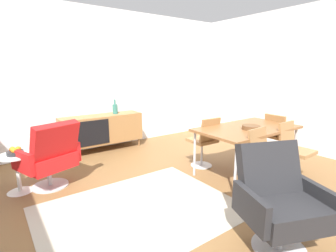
{
  "coord_description": "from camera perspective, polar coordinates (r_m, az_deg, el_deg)",
  "views": [
    {
      "loc": [
        -1.86,
        -2.45,
        1.6
      ],
      "look_at": [
        0.21,
        0.42,
        0.8
      ],
      "focal_mm": 26.8,
      "sensor_mm": 36.0,
      "label": 1
    }
  ],
  "objects": [
    {
      "name": "ground_plane",
      "position": [
        3.47,
        1.29,
        -14.83
      ],
      "size": [
        8.32,
        8.32,
        0.0
      ],
      "primitive_type": "plane",
      "color": "brown"
    },
    {
      "name": "wall_back",
      "position": [
        5.39,
        -15.83,
        10.05
      ],
      "size": [
        6.8,
        0.12,
        2.8
      ],
      "primitive_type": "cube",
      "color": "white",
      "rests_on": "ground_plane"
    },
    {
      "name": "wall_right",
      "position": [
        5.63,
        28.72,
        9.08
      ],
      "size": [
        0.12,
        5.6,
        2.8
      ],
      "primitive_type": "cube",
      "color": "white",
      "rests_on": "ground_plane"
    },
    {
      "name": "sideboard",
      "position": [
        5.21,
        -14.78,
        -0.66
      ],
      "size": [
        1.6,
        0.45,
        0.72
      ],
      "color": "olive",
      "rests_on": "ground_plane"
    },
    {
      "name": "vase_cobalt",
      "position": [
        5.25,
        -11.95,
        3.88
      ],
      "size": [
        0.11,
        0.11,
        0.3
      ],
      "color": "#337266",
      "rests_on": "sideboard"
    },
    {
      "name": "dining_table",
      "position": [
        4.03,
        17.58,
        -0.88
      ],
      "size": [
        1.6,
        0.9,
        0.74
      ],
      "color": "brown",
      "rests_on": "ground_plane"
    },
    {
      "name": "wooden_bowl_on_table",
      "position": [
        3.9,
        18.37,
        -0.3
      ],
      "size": [
        0.26,
        0.26,
        0.06
      ],
      "primitive_type": "cylinder",
      "color": "brown",
      "rests_on": "dining_table"
    },
    {
      "name": "dining_chair_front_left",
      "position": [
        3.51,
        21.17,
        -7.01
      ],
      "size": [
        0.42,
        0.44,
        0.86
      ],
      "color": "#9E7042",
      "rests_on": "ground_plane"
    },
    {
      "name": "dining_chair_far_end",
      "position": [
        4.82,
        23.75,
        -2.03
      ],
      "size": [
        0.43,
        0.41,
        0.86
      ],
      "color": "#9E7042",
      "rests_on": "ground_plane"
    },
    {
      "name": "dining_chair_front_right",
      "position": [
        4.1,
        26.59,
        -4.74
      ],
      "size": [
        0.41,
        0.43,
        0.86
      ],
      "color": "#9E7042",
      "rests_on": "ground_plane"
    },
    {
      "name": "dining_chair_back_left",
      "position": [
        4.19,
        8.34,
        -3.15
      ],
      "size": [
        0.41,
        0.43,
        0.86
      ],
      "color": "#9E7042",
      "rests_on": "ground_plane"
    },
    {
      "name": "lounge_chair_red",
      "position": [
        3.77,
        -25.29,
        -6.07
      ],
      "size": [
        0.85,
        0.81,
        0.95
      ],
      "color": "red",
      "rests_on": "ground_plane"
    },
    {
      "name": "armchair_black_shell",
      "position": [
        2.56,
        23.82,
        -14.8
      ],
      "size": [
        0.86,
        0.83,
        0.95
      ],
      "color": "#262628",
      "rests_on": "ground_plane"
    },
    {
      "name": "side_table_round",
      "position": [
        3.9,
        -31.05,
        -8.39
      ],
      "size": [
        0.44,
        0.44,
        0.52
      ],
      "color": "white",
      "rests_on": "ground_plane"
    },
    {
      "name": "fruit_bowl",
      "position": [
        3.82,
        -31.44,
        -5.03
      ],
      "size": [
        0.2,
        0.2,
        0.11
      ],
      "color": "#262628",
      "rests_on": "side_table_round"
    },
    {
      "name": "area_rug",
      "position": [
        3.09,
        -6.32,
        -18.5
      ],
      "size": [
        2.2,
        1.7,
        0.01
      ],
      "primitive_type": "cube",
      "color": "#B7AD99",
      "rests_on": "ground_plane"
    }
  ]
}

